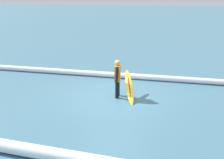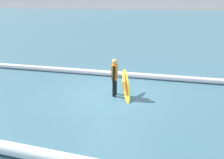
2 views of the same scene
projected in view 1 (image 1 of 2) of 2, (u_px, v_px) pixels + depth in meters
name	position (u px, v px, depth m)	size (l,w,h in m)	color
ground_plane	(114.00, 97.00, 10.87)	(184.38, 184.38, 0.00)	#3A6477
surfer	(118.00, 77.00, 10.66)	(0.25, 0.61, 1.44)	black
surfboard	(129.00, 87.00, 10.70)	(0.80, 1.68, 0.90)	yellow
wave_crest_foreground	(81.00, 73.00, 13.72)	(0.26, 0.26, 20.76)	white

